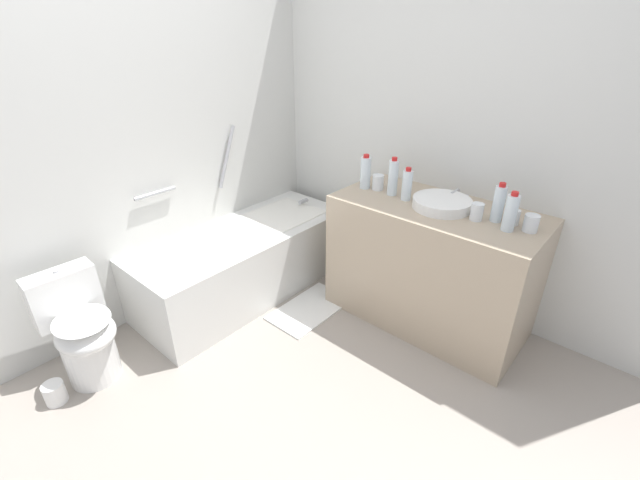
% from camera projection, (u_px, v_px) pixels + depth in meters
% --- Properties ---
extents(ground_plane, '(4.16, 4.16, 0.00)m').
position_uv_depth(ground_plane, '(280.00, 415.00, 2.25)').
color(ground_plane, '#9E9389').
extents(wall_back_tiled, '(3.56, 0.10, 2.42)m').
position_uv_depth(wall_back_tiled, '(105.00, 146.00, 2.52)').
color(wall_back_tiled, silver).
rests_on(wall_back_tiled, ground_plane).
extents(wall_right_mirror, '(0.10, 3.14, 2.42)m').
position_uv_depth(wall_right_mirror, '(449.00, 134.00, 2.78)').
color(wall_right_mirror, silver).
rests_on(wall_right_mirror, ground_plane).
extents(bathtub, '(1.67, 0.66, 1.20)m').
position_uv_depth(bathtub, '(245.00, 259.00, 3.18)').
color(bathtub, silver).
rests_on(bathtub, ground_plane).
extents(toilet, '(0.36, 0.47, 0.66)m').
position_uv_depth(toilet, '(82.00, 332.00, 2.37)').
color(toilet, white).
rests_on(toilet, ground_plane).
extents(vanity_counter, '(0.63, 1.29, 0.85)m').
position_uv_depth(vanity_counter, '(430.00, 265.00, 2.81)').
color(vanity_counter, tan).
rests_on(vanity_counter, ground_plane).
extents(sink_basin, '(0.36, 0.36, 0.06)m').
position_uv_depth(sink_basin, '(442.00, 203.00, 2.58)').
color(sink_basin, white).
rests_on(sink_basin, vanity_counter).
extents(sink_faucet, '(0.11, 0.15, 0.07)m').
position_uv_depth(sink_faucet, '(457.00, 194.00, 2.72)').
color(sink_faucet, '#B5B5BA').
rests_on(sink_faucet, vanity_counter).
extents(water_bottle_0, '(0.06, 0.06, 0.25)m').
position_uv_depth(water_bottle_0, '(393.00, 177.00, 2.74)').
color(water_bottle_0, silver).
rests_on(water_bottle_0, vanity_counter).
extents(water_bottle_1, '(0.07, 0.07, 0.23)m').
position_uv_depth(water_bottle_1, '(499.00, 204.00, 2.37)').
color(water_bottle_1, silver).
rests_on(water_bottle_1, vanity_counter).
extents(water_bottle_2, '(0.06, 0.06, 0.21)m').
position_uv_depth(water_bottle_2, '(407.00, 185.00, 2.67)').
color(water_bottle_2, silver).
rests_on(water_bottle_2, vanity_counter).
extents(water_bottle_3, '(0.07, 0.07, 0.23)m').
position_uv_depth(water_bottle_3, '(511.00, 213.00, 2.27)').
color(water_bottle_3, silver).
rests_on(water_bottle_3, vanity_counter).
extents(water_bottle_4, '(0.07, 0.07, 0.24)m').
position_uv_depth(water_bottle_4, '(366.00, 172.00, 2.86)').
color(water_bottle_4, silver).
rests_on(water_bottle_4, vanity_counter).
extents(drinking_glass_0, '(0.08, 0.08, 0.10)m').
position_uv_depth(drinking_glass_0, '(531.00, 223.00, 2.28)').
color(drinking_glass_0, white).
rests_on(drinking_glass_0, vanity_counter).
extents(drinking_glass_1, '(0.07, 0.07, 0.10)m').
position_uv_depth(drinking_glass_1, '(477.00, 212.00, 2.42)').
color(drinking_glass_1, white).
rests_on(drinking_glass_1, vanity_counter).
extents(drinking_glass_2, '(0.08, 0.08, 0.10)m').
position_uv_depth(drinking_glass_2, '(378.00, 182.00, 2.86)').
color(drinking_glass_2, white).
rests_on(drinking_glass_2, vanity_counter).
extents(drinking_glass_3, '(0.07, 0.07, 0.09)m').
position_uv_depth(drinking_glass_3, '(513.00, 217.00, 2.37)').
color(drinking_glass_3, white).
rests_on(drinking_glass_3, vanity_counter).
extents(bath_mat, '(0.60, 0.35, 0.01)m').
position_uv_depth(bath_mat, '(310.00, 309.00, 3.07)').
color(bath_mat, white).
rests_on(bath_mat, ground_plane).
extents(toilet_paper_roll, '(0.11, 0.11, 0.12)m').
position_uv_depth(toilet_paper_roll, '(55.00, 393.00, 2.30)').
color(toilet_paper_roll, white).
rests_on(toilet_paper_roll, ground_plane).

